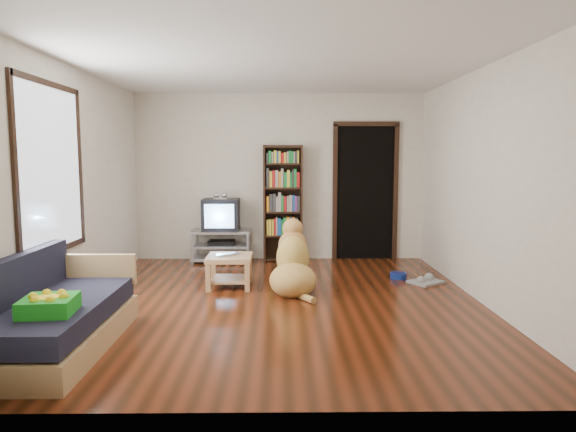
{
  "coord_description": "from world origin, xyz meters",
  "views": [
    {
      "loc": [
        0.04,
        -5.59,
        1.61
      ],
      "look_at": [
        0.11,
        0.61,
        0.9
      ],
      "focal_mm": 32.0,
      "sensor_mm": 36.0,
      "label": 1
    }
  ],
  "objects_px": {
    "crt_tv": "(221,214)",
    "dog": "(293,265)",
    "grey_rag": "(426,282)",
    "coffee_table": "(230,265)",
    "dog_bowl": "(398,276)",
    "bookshelf": "(283,197)",
    "green_cushion": "(49,305)",
    "laptop": "(229,255)",
    "tv_stand": "(222,245)",
    "sofa": "(55,319)"
  },
  "relations": [
    {
      "from": "green_cushion",
      "to": "bookshelf",
      "type": "relative_size",
      "value": 0.21
    },
    {
      "from": "grey_rag",
      "to": "coffee_table",
      "type": "xyz_separation_m",
      "value": [
        -2.51,
        -0.17,
        0.27
      ]
    },
    {
      "from": "tv_stand",
      "to": "crt_tv",
      "type": "distance_m",
      "value": 0.47
    },
    {
      "from": "green_cushion",
      "to": "crt_tv",
      "type": "distance_m",
      "value": 4.12
    },
    {
      "from": "coffee_table",
      "to": "tv_stand",
      "type": "bearing_deg",
      "value": 100.26
    },
    {
      "from": "dog_bowl",
      "to": "bookshelf",
      "type": "height_order",
      "value": "bookshelf"
    },
    {
      "from": "laptop",
      "to": "grey_rag",
      "type": "relative_size",
      "value": 0.77
    },
    {
      "from": "sofa",
      "to": "tv_stand",
      "type": "bearing_deg",
      "value": 74.98
    },
    {
      "from": "tv_stand",
      "to": "dog_bowl",
      "type": "bearing_deg",
      "value": -24.62
    },
    {
      "from": "bookshelf",
      "to": "sofa",
      "type": "distance_m",
      "value": 4.26
    },
    {
      "from": "green_cushion",
      "to": "bookshelf",
      "type": "distance_m",
      "value": 4.5
    },
    {
      "from": "grey_rag",
      "to": "tv_stand",
      "type": "relative_size",
      "value": 0.44
    },
    {
      "from": "crt_tv",
      "to": "dog",
      "type": "bearing_deg",
      "value": -59.34
    },
    {
      "from": "green_cushion",
      "to": "dog_bowl",
      "type": "relative_size",
      "value": 1.73
    },
    {
      "from": "laptop",
      "to": "dog",
      "type": "bearing_deg",
      "value": -47.56
    },
    {
      "from": "dog_bowl",
      "to": "crt_tv",
      "type": "bearing_deg",
      "value": 154.96
    },
    {
      "from": "grey_rag",
      "to": "coffee_table",
      "type": "relative_size",
      "value": 0.73
    },
    {
      "from": "sofa",
      "to": "dog",
      "type": "relative_size",
      "value": 1.66
    },
    {
      "from": "crt_tv",
      "to": "dog",
      "type": "height_order",
      "value": "crt_tv"
    },
    {
      "from": "green_cushion",
      "to": "grey_rag",
      "type": "height_order",
      "value": "green_cushion"
    },
    {
      "from": "coffee_table",
      "to": "laptop",
      "type": "bearing_deg",
      "value": -90.0
    },
    {
      "from": "dog_bowl",
      "to": "crt_tv",
      "type": "height_order",
      "value": "crt_tv"
    },
    {
      "from": "tv_stand",
      "to": "dog",
      "type": "distance_m",
      "value": 2.07
    },
    {
      "from": "dog",
      "to": "coffee_table",
      "type": "bearing_deg",
      "value": 164.43
    },
    {
      "from": "laptop",
      "to": "grey_rag",
      "type": "bearing_deg",
      "value": -29.58
    },
    {
      "from": "grey_rag",
      "to": "crt_tv",
      "type": "relative_size",
      "value": 0.69
    },
    {
      "from": "laptop",
      "to": "coffee_table",
      "type": "height_order",
      "value": "laptop"
    },
    {
      "from": "dog_bowl",
      "to": "dog",
      "type": "bearing_deg",
      "value": -156.0
    },
    {
      "from": "sofa",
      "to": "dog_bowl",
      "type": "bearing_deg",
      "value": 35.7
    },
    {
      "from": "grey_rag",
      "to": "crt_tv",
      "type": "distance_m",
      "value": 3.21
    },
    {
      "from": "coffee_table",
      "to": "dog",
      "type": "distance_m",
      "value": 0.81
    },
    {
      "from": "green_cushion",
      "to": "dog_bowl",
      "type": "bearing_deg",
      "value": 34.43
    },
    {
      "from": "green_cushion",
      "to": "coffee_table",
      "type": "xyz_separation_m",
      "value": [
        1.13,
        2.44,
        -0.2
      ]
    },
    {
      "from": "tv_stand",
      "to": "crt_tv",
      "type": "xyz_separation_m",
      "value": [
        0.0,
        0.02,
        0.47
      ]
    },
    {
      "from": "dog",
      "to": "laptop",
      "type": "bearing_deg",
      "value": 166.49
    },
    {
      "from": "dog_bowl",
      "to": "dog",
      "type": "distance_m",
      "value": 1.59
    },
    {
      "from": "dog_bowl",
      "to": "sofa",
      "type": "distance_m",
      "value": 4.27
    },
    {
      "from": "dog_bowl",
      "to": "sofa",
      "type": "relative_size",
      "value": 0.12
    },
    {
      "from": "dog",
      "to": "dog_bowl",
      "type": "bearing_deg",
      "value": 24.0
    },
    {
      "from": "coffee_table",
      "to": "dog",
      "type": "xyz_separation_m",
      "value": [
        0.78,
        -0.22,
        0.05
      ]
    },
    {
      "from": "sofa",
      "to": "dog",
      "type": "bearing_deg",
      "value": 42.29
    },
    {
      "from": "tv_stand",
      "to": "sofa",
      "type": "xyz_separation_m",
      "value": [
        -0.97,
        -3.63,
        -0.01
      ]
    },
    {
      "from": "tv_stand",
      "to": "bookshelf",
      "type": "relative_size",
      "value": 0.5
    },
    {
      "from": "crt_tv",
      "to": "dog",
      "type": "relative_size",
      "value": 0.54
    },
    {
      "from": "dog",
      "to": "crt_tv",
      "type": "bearing_deg",
      "value": 120.66
    },
    {
      "from": "sofa",
      "to": "green_cushion",
      "type": "bearing_deg",
      "value": -71.44
    },
    {
      "from": "crt_tv",
      "to": "tv_stand",
      "type": "bearing_deg",
      "value": -90.0
    },
    {
      "from": "dog_bowl",
      "to": "grey_rag",
      "type": "distance_m",
      "value": 0.39
    },
    {
      "from": "dog_bowl",
      "to": "bookshelf",
      "type": "xyz_separation_m",
      "value": [
        -1.54,
        1.23,
        0.96
      ]
    },
    {
      "from": "bookshelf",
      "to": "dog",
      "type": "xyz_separation_m",
      "value": [
        0.12,
        -1.87,
        -0.67
      ]
    }
  ]
}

